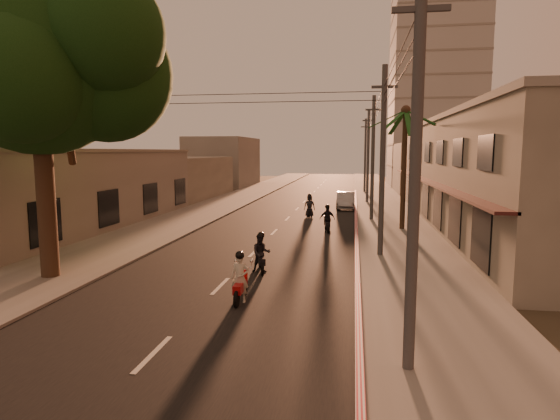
# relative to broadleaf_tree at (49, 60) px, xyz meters

# --- Properties ---
(ground) EXTENTS (160.00, 160.00, 0.00)m
(ground) POSITION_rel_broadleaf_tree_xyz_m (6.61, -2.14, -8.48)
(ground) COLOR #383023
(ground) RESTS_ON ground
(road) EXTENTS (10.00, 140.00, 0.02)m
(road) POSITION_rel_broadleaf_tree_xyz_m (6.61, 17.86, -8.47)
(road) COLOR black
(road) RESTS_ON ground
(sidewalk_right) EXTENTS (5.00, 140.00, 0.12)m
(sidewalk_right) POSITION_rel_broadleaf_tree_xyz_m (14.11, 17.86, -8.42)
(sidewalk_right) COLOR slate
(sidewalk_right) RESTS_ON ground
(sidewalk_left) EXTENTS (5.00, 140.00, 0.12)m
(sidewalk_left) POSITION_rel_broadleaf_tree_xyz_m (-0.89, 17.86, -8.42)
(sidewalk_left) COLOR slate
(sidewalk_left) RESTS_ON ground
(curb_stripe) EXTENTS (0.20, 60.00, 0.20)m
(curb_stripe) POSITION_rel_broadleaf_tree_xyz_m (11.71, 12.86, -8.38)
(curb_stripe) COLOR red
(curb_stripe) RESTS_ON ground
(shophouse_row) EXTENTS (8.80, 34.20, 7.30)m
(shophouse_row) POSITION_rel_broadleaf_tree_xyz_m (20.57, 15.86, -4.83)
(shophouse_row) COLOR gray
(shophouse_row) RESTS_ON ground
(left_building) EXTENTS (8.20, 24.20, 5.20)m
(left_building) POSITION_rel_broadleaf_tree_xyz_m (-7.37, 11.86, -5.88)
(left_building) COLOR gray
(left_building) RESTS_ON ground
(distant_tower) EXTENTS (12.10, 12.10, 28.00)m
(distant_tower) POSITION_rel_broadleaf_tree_xyz_m (22.61, 53.86, 5.52)
(distant_tower) COLOR #B7B5B2
(distant_tower) RESTS_ON ground
(broadleaf_tree) EXTENTS (9.60, 8.70, 12.10)m
(broadleaf_tree) POSITION_rel_broadleaf_tree_xyz_m (0.00, 0.00, 0.00)
(broadleaf_tree) COLOR black
(broadleaf_tree) RESTS_ON ground
(palm_tree) EXTENTS (5.00, 5.00, 8.20)m
(palm_tree) POSITION_rel_broadleaf_tree_xyz_m (14.61, 13.86, -1.33)
(palm_tree) COLOR black
(palm_tree) RESTS_ON ground
(utility_poles) EXTENTS (1.20, 48.26, 9.00)m
(utility_poles) POSITION_rel_broadleaf_tree_xyz_m (12.81, 17.86, -1.94)
(utility_poles) COLOR #38383A
(utility_poles) RESTS_ON ground
(filler_right) EXTENTS (8.00, 14.00, 6.00)m
(filler_right) POSITION_rel_broadleaf_tree_xyz_m (20.61, 42.86, -5.48)
(filler_right) COLOR gray
(filler_right) RESTS_ON ground
(filler_left_near) EXTENTS (8.00, 14.00, 4.40)m
(filler_left_near) POSITION_rel_broadleaf_tree_xyz_m (-7.39, 31.86, -6.28)
(filler_left_near) COLOR gray
(filler_left_near) RESTS_ON ground
(filler_left_far) EXTENTS (8.00, 14.00, 7.00)m
(filler_left_far) POSITION_rel_broadleaf_tree_xyz_m (-7.39, 49.86, -4.98)
(filler_left_far) COLOR gray
(filler_left_far) RESTS_ON ground
(scooter_red) EXTENTS (0.68, 1.80, 1.77)m
(scooter_red) POSITION_rel_broadleaf_tree_xyz_m (7.79, -1.80, -7.71)
(scooter_red) COLOR black
(scooter_red) RESTS_ON ground
(scooter_mid_a) EXTENTS (1.12, 1.71, 1.72)m
(scooter_mid_a) POSITION_rel_broadleaf_tree_xyz_m (7.71, 2.19, -7.69)
(scooter_mid_a) COLOR black
(scooter_mid_a) RESTS_ON ground
(scooter_mid_b) EXTENTS (1.10, 1.78, 1.76)m
(scooter_mid_b) POSITION_rel_broadleaf_tree_xyz_m (9.89, 12.45, -7.68)
(scooter_mid_b) COLOR black
(scooter_mid_b) RESTS_ON ground
(scooter_far_a) EXTENTS (0.89, 1.85, 1.81)m
(scooter_far_a) POSITION_rel_broadleaf_tree_xyz_m (8.15, 19.10, -7.66)
(scooter_far_a) COLOR black
(scooter_far_a) RESTS_ON ground
(parked_car) EXTENTS (1.60, 4.48, 1.47)m
(parked_car) POSITION_rel_broadleaf_tree_xyz_m (10.82, 24.88, -7.74)
(parked_car) COLOR #A0A2A8
(parked_car) RESTS_ON ground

